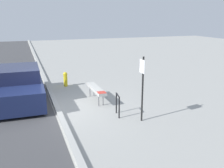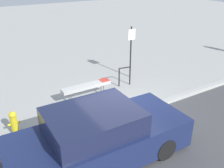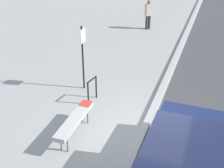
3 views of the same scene
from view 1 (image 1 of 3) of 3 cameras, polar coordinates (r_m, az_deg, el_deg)
name	(u,v)px [view 1 (image 1 of 3)]	position (r m, az deg, el deg)	size (l,w,h in m)	color
ground_plane	(57,109)	(10.27, -12.45, -5.64)	(60.00, 60.00, 0.00)	#9E9E99
curb	(57,108)	(10.25, -12.47, -5.31)	(60.00, 0.20, 0.13)	#A8A8A3
bench	(96,89)	(10.87, -3.66, -1.18)	(1.93, 0.36, 0.61)	#515156
bike_rack	(118,103)	(9.25, 1.32, -4.32)	(0.55, 0.14, 0.83)	black
sign_post	(142,83)	(8.60, 6.97, 0.19)	(0.36, 0.08, 2.30)	black
fire_hydrant	(65,79)	(13.37, -10.59, 1.20)	(0.36, 0.22, 0.77)	gold
parked_car_near	(20,86)	(11.58, -20.32, -0.38)	(4.63, 1.97, 1.48)	black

